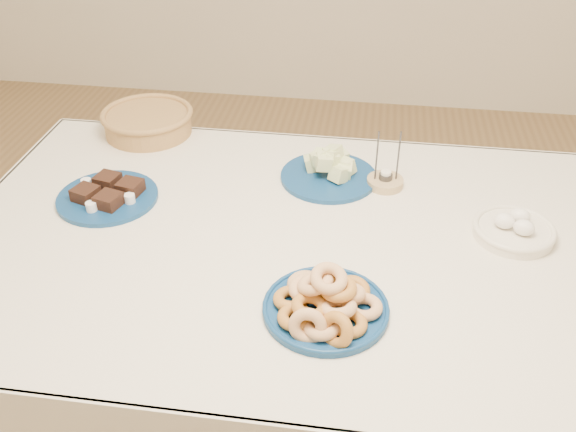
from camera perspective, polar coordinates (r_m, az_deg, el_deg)
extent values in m
plane|color=olive|center=(2.12, 0.21, -18.52)|extent=(5.00, 5.00, 0.00)
cylinder|color=brown|center=(2.30, -15.81, -2.36)|extent=(0.06, 0.06, 0.72)
cylinder|color=brown|center=(2.19, 20.30, -5.48)|extent=(0.06, 0.06, 0.72)
cube|color=#F1E6D0|center=(1.59, 0.26, -2.26)|extent=(1.70, 1.10, 0.02)
cube|color=#F1E6D0|center=(2.12, 2.36, 3.73)|extent=(1.70, 0.01, 0.28)
cylinder|color=navy|center=(1.38, 3.37, -8.29)|extent=(0.31, 0.31, 0.01)
torus|color=navy|center=(1.37, 3.38, -8.08)|extent=(0.31, 0.31, 0.01)
torus|color=tan|center=(1.36, 6.78, -8.04)|extent=(0.11, 0.11, 0.03)
torus|color=#9A5E22|center=(1.40, 5.75, -6.52)|extent=(0.11, 0.11, 0.03)
torus|color=#9A5E22|center=(1.43, 3.79, -5.55)|extent=(0.09, 0.09, 0.03)
torus|color=tan|center=(1.41, 1.49, -6.03)|extent=(0.10, 0.10, 0.03)
torus|color=#9A5E22|center=(1.37, 0.29, -7.36)|extent=(0.11, 0.11, 0.03)
torus|color=#9A5E22|center=(1.33, 0.71, -9.02)|extent=(0.11, 0.11, 0.03)
torus|color=tan|center=(1.31, 3.01, -9.81)|extent=(0.11, 0.11, 0.03)
torus|color=#9A5E22|center=(1.32, 5.42, -9.45)|extent=(0.11, 0.11, 0.03)
torus|color=tan|center=(1.36, 5.30, -6.72)|extent=(0.10, 0.10, 0.05)
torus|color=#9A5E22|center=(1.38, 3.59, -5.73)|extent=(0.10, 0.09, 0.04)
torus|color=tan|center=(1.36, 1.66, -6.43)|extent=(0.11, 0.11, 0.03)
torus|color=#9A5E22|center=(1.32, 1.98, -8.02)|extent=(0.09, 0.09, 0.03)
torus|color=tan|center=(1.32, 4.47, -8.11)|extent=(0.11, 0.11, 0.04)
torus|color=#9A5E22|center=(1.33, 4.48, -6.41)|extent=(0.11, 0.11, 0.03)
torus|color=tan|center=(1.34, 2.45, -6.00)|extent=(0.10, 0.10, 0.05)
torus|color=tan|center=(1.32, 3.65, -5.57)|extent=(0.11, 0.11, 0.05)
torus|color=tan|center=(1.30, 1.76, -9.76)|extent=(0.08, 0.05, 0.08)
torus|color=#9A5E22|center=(1.29, 4.30, -10.08)|extent=(0.09, 0.09, 0.08)
cylinder|color=navy|center=(1.82, 3.63, 3.50)|extent=(0.36, 0.36, 0.01)
cube|color=#C7D888|center=(1.79, 3.69, 5.11)|extent=(0.06, 0.06, 0.06)
cube|color=#C7D888|center=(1.83, 2.19, 4.74)|extent=(0.06, 0.05, 0.05)
cube|color=#C7D888|center=(1.79, 2.90, 5.15)|extent=(0.07, 0.06, 0.06)
cube|color=#C7D888|center=(1.82, 4.07, 5.56)|extent=(0.06, 0.06, 0.05)
cube|color=#C7D888|center=(1.80, 5.01, 4.07)|extent=(0.05, 0.05, 0.05)
cube|color=#C7D888|center=(1.82, 5.15, 4.35)|extent=(0.07, 0.06, 0.05)
cube|color=#C7D888|center=(1.79, 3.79, 5.09)|extent=(0.06, 0.06, 0.06)
cube|color=#C7D888|center=(1.85, 4.28, 5.06)|extent=(0.06, 0.06, 0.05)
cube|color=#C7D888|center=(1.79, 3.02, 5.18)|extent=(0.06, 0.06, 0.06)
cube|color=#C7D888|center=(1.81, 4.98, 4.27)|extent=(0.05, 0.06, 0.05)
cube|color=#C7D888|center=(1.86, 4.56, 5.24)|extent=(0.06, 0.06, 0.05)
cube|color=#C7D888|center=(1.78, 3.19, 4.83)|extent=(0.06, 0.05, 0.05)
cube|color=#C7D888|center=(1.78, 4.55, 3.75)|extent=(0.06, 0.07, 0.05)
cylinder|color=navy|center=(1.79, -15.74, 1.60)|extent=(0.31, 0.31, 0.01)
cube|color=black|center=(1.78, -17.56, 1.91)|extent=(0.08, 0.08, 0.03)
cube|color=black|center=(1.74, -15.67, 1.35)|extent=(0.07, 0.07, 0.03)
cube|color=black|center=(1.82, -15.74, 3.04)|extent=(0.07, 0.07, 0.03)
cube|color=black|center=(1.78, -13.85, 2.51)|extent=(0.07, 0.07, 0.03)
cylinder|color=white|center=(1.84, -17.49, 2.80)|extent=(0.03, 0.03, 0.02)
cylinder|color=white|center=(1.73, -17.09, 0.81)|extent=(0.03, 0.03, 0.02)
cylinder|color=white|center=(1.74, -13.89, 1.53)|extent=(0.03, 0.03, 0.02)
cylinder|color=olive|center=(2.10, -12.33, 8.04)|extent=(0.28, 0.28, 0.07)
torus|color=olive|center=(2.09, -12.45, 8.89)|extent=(0.30, 0.30, 0.02)
cylinder|color=tan|center=(1.80, 8.62, 2.97)|extent=(0.11, 0.11, 0.02)
cylinder|color=#3E3D42|center=(1.79, 8.67, 3.50)|extent=(0.04, 0.04, 0.02)
cylinder|color=white|center=(1.79, 8.70, 3.82)|extent=(0.03, 0.03, 0.01)
cylinder|color=#3E3D42|center=(1.76, 7.91, 5.34)|extent=(0.01, 0.01, 0.15)
cylinder|color=#3E3D42|center=(1.76, 9.80, 5.30)|extent=(0.01, 0.01, 0.15)
cylinder|color=#EFE5CF|center=(1.68, 19.40, -1.37)|extent=(0.24, 0.24, 0.03)
torus|color=#EFE5CF|center=(1.67, 19.48, -1.02)|extent=(0.25, 0.25, 0.01)
ellipsoid|color=white|center=(1.65, 18.68, -0.40)|extent=(0.06, 0.05, 0.04)
ellipsoid|color=white|center=(1.64, 20.24, -0.98)|extent=(0.06, 0.05, 0.04)
ellipsoid|color=white|center=(1.68, 19.91, 0.01)|extent=(0.06, 0.05, 0.04)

